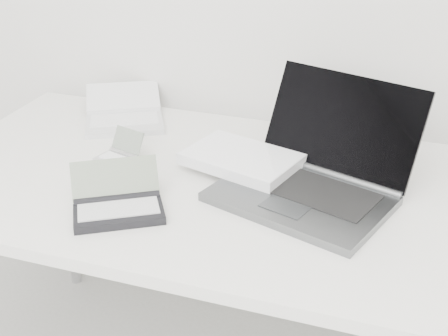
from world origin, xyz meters
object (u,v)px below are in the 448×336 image
(netbook_open_white, at_px, (124,116))
(palmtop_charcoal, at_px, (118,205))
(desk, at_px, (241,201))
(laptop_large, at_px, (290,171))

(netbook_open_white, bearing_deg, palmtop_charcoal, -92.53)
(desk, bearing_deg, netbook_open_white, 149.56)
(palmtop_charcoal, bearing_deg, desk, 12.37)
(netbook_open_white, bearing_deg, desk, -58.44)
(desk, height_order, laptop_large, laptop_large)
(desk, height_order, palmtop_charcoal, palmtop_charcoal)
(laptop_large, xyz_separation_m, netbook_open_white, (-0.56, 0.23, -0.02))
(netbook_open_white, bearing_deg, laptop_large, -50.37)
(desk, xyz_separation_m, laptop_large, (0.11, 0.03, 0.09))
(desk, distance_m, palmtop_charcoal, 0.31)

